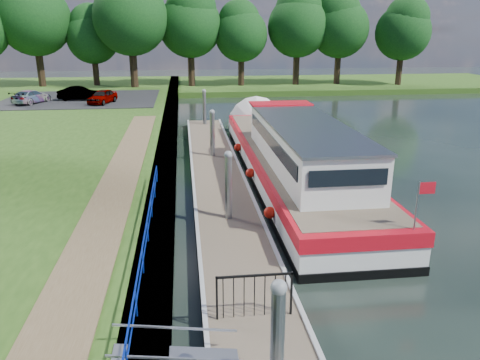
{
  "coord_description": "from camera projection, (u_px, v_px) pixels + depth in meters",
  "views": [
    {
      "loc": [
        -1.52,
        -7.46,
        7.05
      ],
      "look_at": [
        0.59,
        9.88,
        1.4
      ],
      "focal_mm": 35.0,
      "sensor_mm": 36.0,
      "label": 1
    }
  ],
  "objects": [
    {
      "name": "bank_edge",
      "position": [
        165.0,
        170.0,
        23.14
      ],
      "size": [
        1.1,
        90.0,
        0.78
      ],
      "primitive_type": "cube",
      "color": "#473D2D",
      "rests_on": "ground"
    },
    {
      "name": "far_bank",
      "position": [
        289.0,
        84.0,
        59.79
      ],
      "size": [
        60.0,
        18.0,
        0.6
      ],
      "primitive_type": "cube",
      "color": "#284A15",
      "rests_on": "ground"
    },
    {
      "name": "footpath",
      "position": [
        104.0,
        218.0,
        16.19
      ],
      "size": [
        1.6,
        40.0,
        0.05
      ],
      "primitive_type": "cube",
      "color": "brown",
      "rests_on": "riverbank"
    },
    {
      "name": "carpark",
      "position": [
        81.0,
        99.0,
        43.77
      ],
      "size": [
        14.0,
        12.0,
        0.06
      ],
      "primitive_type": "cube",
      "color": "black",
      "rests_on": "riverbank"
    },
    {
      "name": "blue_fence",
      "position": [
        139.0,
        274.0,
        11.5
      ],
      "size": [
        0.04,
        18.04,
        0.72
      ],
      "color": "#0C2DBF",
      "rests_on": "riverbank"
    },
    {
      "name": "pontoon",
      "position": [
        219.0,
        185.0,
        21.61
      ],
      "size": [
        2.5,
        30.0,
        0.56
      ],
      "color": "brown",
      "rests_on": "ground"
    },
    {
      "name": "mooring_piles",
      "position": [
        219.0,
        162.0,
        21.27
      ],
      "size": [
        0.3,
        27.3,
        3.55
      ],
      "color": "gray",
      "rests_on": "ground"
    },
    {
      "name": "gate_panel",
      "position": [
        254.0,
        289.0,
        11.11
      ],
      "size": [
        1.85,
        0.05,
        1.15
      ],
      "color": "black",
      "rests_on": "ground"
    },
    {
      "name": "barge",
      "position": [
        288.0,
        155.0,
        23.26
      ],
      "size": [
        4.36,
        21.15,
        4.78
      ],
      "color": "black",
      "rests_on": "ground"
    },
    {
      "name": "horizon_trees",
      "position": [
        179.0,
        21.0,
        52.74
      ],
      "size": [
        54.38,
        10.03,
        12.87
      ],
      "color": "#332316",
      "rests_on": "ground"
    },
    {
      "name": "car_a",
      "position": [
        102.0,
        96.0,
        40.84
      ],
      "size": [
        2.49,
        3.81,
        1.2
      ],
      "primitive_type": "imported",
      "rotation": [
        0.0,
        0.0,
        -0.33
      ],
      "color": "#999999",
      "rests_on": "carpark"
    },
    {
      "name": "car_b",
      "position": [
        79.0,
        93.0,
        42.71
      ],
      "size": [
        3.82,
        1.56,
        1.23
      ],
      "primitive_type": "imported",
      "rotation": [
        0.0,
        0.0,
        1.5
      ],
      "color": "#999999",
      "rests_on": "carpark"
    },
    {
      "name": "car_c",
      "position": [
        31.0,
        96.0,
        40.97
      ],
      "size": [
        2.95,
        4.33,
        1.16
      ],
      "primitive_type": "imported",
      "rotation": [
        0.0,
        0.0,
        2.78
      ],
      "color": "#999999",
      "rests_on": "carpark"
    }
  ]
}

